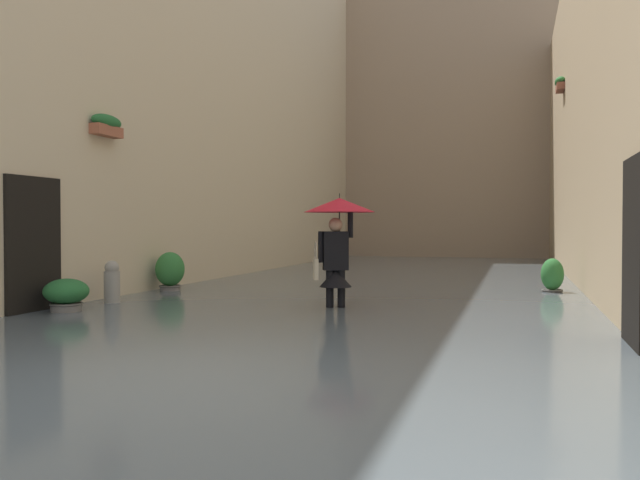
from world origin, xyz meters
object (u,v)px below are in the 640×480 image
Objects in this scene: person_wading at (338,229)px; potted_plant_near_right at (170,274)px; potted_plant_near_left at (552,280)px; potted_plant_far_right at (66,298)px; mooring_bollard at (112,288)px.

person_wading is 2.05× the size of potted_plant_near_right.
potted_plant_near_right reaches higher than potted_plant_near_left.
potted_plant_near_right reaches higher than potted_plant_far_right.
potted_plant_near_right is 1.13× the size of potted_plant_near_left.
potted_plant_near_left reaches higher than potted_plant_far_right.
mooring_bollard is at bearing -89.15° from potted_plant_far_right.
mooring_bollard reaches higher than potted_plant_near_left.
potted_plant_far_right is (-0.11, 3.17, -0.13)m from potted_plant_near_right.
potted_plant_near_left is at bearing -133.75° from person_wading.
person_wading is at bearing 157.95° from potted_plant_near_right.
potted_plant_far_right is (3.69, 1.63, -1.01)m from person_wading.
potted_plant_near_right is at bearing -87.25° from mooring_bollard.
mooring_bollard is (-0.10, 2.02, -0.09)m from potted_plant_near_right.
person_wading reaches higher than mooring_bollard.
potted_plant_near_right is at bearing -87.94° from potted_plant_far_right.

